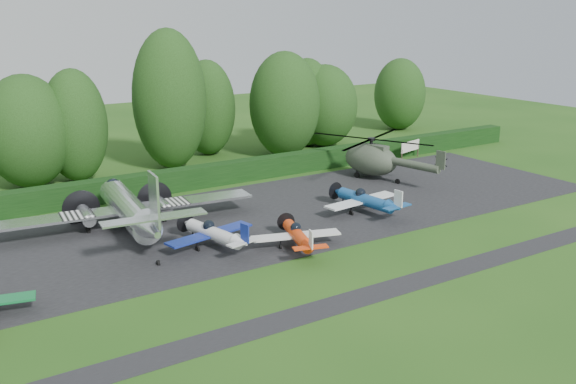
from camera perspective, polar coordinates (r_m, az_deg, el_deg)
ground at (r=41.17m, az=-0.87°, el=-6.98°), size 160.00×160.00×0.00m
apron at (r=49.41m, az=-6.96°, el=-3.12°), size 70.00×18.00×0.01m
taxiway_verge at (r=36.64m, az=4.13°, el=-10.04°), size 70.00×2.00×0.00m
hedgerow at (r=59.11m, az=-11.59°, el=-0.14°), size 90.00×1.60×2.00m
transport_plane at (r=48.84m, az=-13.85°, el=-1.52°), size 19.87×15.23×6.37m
light_plane_white at (r=44.80m, az=-6.61°, el=-3.67°), size 6.77×7.12×2.60m
light_plane_orange at (r=44.36m, az=0.86°, el=-3.87°), size 6.27×6.59×2.41m
light_plane_blue at (r=52.44m, az=6.89°, el=-0.69°), size 7.09×7.46×2.73m
helicopter at (r=63.33m, az=7.42°, el=3.13°), size 12.45×14.58×4.01m
sign_board at (r=72.43m, az=10.81°, el=3.95°), size 3.57×0.13×2.01m
tree_0 at (r=90.08m, az=9.90°, el=8.56°), size 6.99×6.99×9.74m
tree_1 at (r=64.42m, az=-18.42°, el=5.60°), size 6.10×6.10×10.81m
tree_3 at (r=71.89m, az=-0.30°, el=7.78°), size 7.87×7.87×11.73m
tree_4 at (r=77.66m, az=1.70°, el=7.94°), size 6.34×6.34×10.56m
tree_5 at (r=73.36m, az=-7.18°, el=7.43°), size 6.32×6.32×10.74m
tree_6 at (r=63.71m, az=-22.20°, el=5.00°), size 7.90×7.90×10.51m
tree_7 at (r=67.20m, az=-10.49°, el=8.07°), size 7.55×7.55×14.34m
tree_10 at (r=77.88m, az=3.24°, el=7.68°), size 8.03×8.03×9.83m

